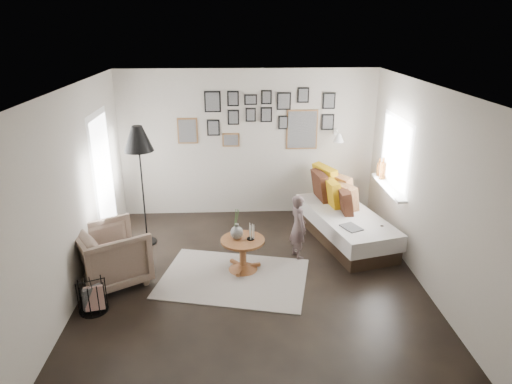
{
  "coord_description": "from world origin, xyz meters",
  "views": [
    {
      "loc": [
        -0.24,
        -5.45,
        3.33
      ],
      "look_at": [
        0.05,
        0.5,
        1.1
      ],
      "focal_mm": 32.0,
      "sensor_mm": 36.0,
      "label": 1
    }
  ],
  "objects_px": {
    "armchair": "(112,255)",
    "demijohn_large": "(380,243)",
    "demijohn_small": "(386,248)",
    "vase": "(237,230)",
    "magazine_basket": "(92,296)",
    "floor_lamp": "(138,143)",
    "daybed": "(344,219)",
    "pedestal_table": "(243,256)",
    "child": "(298,227)"
  },
  "relations": [
    {
      "from": "demijohn_small",
      "to": "child",
      "type": "height_order",
      "value": "child"
    },
    {
      "from": "demijohn_large",
      "to": "demijohn_small",
      "type": "relative_size",
      "value": 1.1
    },
    {
      "from": "armchair",
      "to": "floor_lamp",
      "type": "bearing_deg",
      "value": -43.8
    },
    {
      "from": "demijohn_large",
      "to": "demijohn_small",
      "type": "distance_m",
      "value": 0.14
    },
    {
      "from": "armchair",
      "to": "demijohn_large",
      "type": "xyz_separation_m",
      "value": [
        3.85,
        0.59,
        -0.22
      ]
    },
    {
      "from": "pedestal_table",
      "to": "floor_lamp",
      "type": "height_order",
      "value": "floor_lamp"
    },
    {
      "from": "vase",
      "to": "floor_lamp",
      "type": "xyz_separation_m",
      "value": [
        -1.43,
        0.91,
        1.02
      ]
    },
    {
      "from": "daybed",
      "to": "demijohn_small",
      "type": "bearing_deg",
      "value": -71.23
    },
    {
      "from": "daybed",
      "to": "demijohn_large",
      "type": "bearing_deg",
      "value": -70.0
    },
    {
      "from": "vase",
      "to": "magazine_basket",
      "type": "xyz_separation_m",
      "value": [
        -1.77,
        -0.91,
        -0.42
      ]
    },
    {
      "from": "vase",
      "to": "child",
      "type": "height_order",
      "value": "child"
    },
    {
      "from": "floor_lamp",
      "to": "demijohn_small",
      "type": "relative_size",
      "value": 4.41
    },
    {
      "from": "vase",
      "to": "magazine_basket",
      "type": "relative_size",
      "value": 1.01
    },
    {
      "from": "pedestal_table",
      "to": "floor_lamp",
      "type": "xyz_separation_m",
      "value": [
        -1.51,
        0.93,
        1.42
      ]
    },
    {
      "from": "daybed",
      "to": "magazine_basket",
      "type": "bearing_deg",
      "value": -166.46
    },
    {
      "from": "demijohn_small",
      "to": "child",
      "type": "distance_m",
      "value": 1.37
    },
    {
      "from": "magazine_basket",
      "to": "demijohn_small",
      "type": "relative_size",
      "value": 1.01
    },
    {
      "from": "magazine_basket",
      "to": "demijohn_large",
      "type": "distance_m",
      "value": 4.14
    },
    {
      "from": "magazine_basket",
      "to": "demijohn_large",
      "type": "bearing_deg",
      "value": 17.76
    },
    {
      "from": "armchair",
      "to": "child",
      "type": "xyz_separation_m",
      "value": [
        2.58,
        0.57,
        0.1
      ]
    },
    {
      "from": "daybed",
      "to": "floor_lamp",
      "type": "relative_size",
      "value": 1.17
    },
    {
      "from": "magazine_basket",
      "to": "pedestal_table",
      "type": "bearing_deg",
      "value": 25.65
    },
    {
      "from": "demijohn_large",
      "to": "child",
      "type": "height_order",
      "value": "child"
    },
    {
      "from": "magazine_basket",
      "to": "demijohn_large",
      "type": "height_order",
      "value": "demijohn_large"
    },
    {
      "from": "floor_lamp",
      "to": "demijohn_large",
      "type": "distance_m",
      "value": 3.93
    },
    {
      "from": "child",
      "to": "demijohn_large",
      "type": "bearing_deg",
      "value": -107.9
    },
    {
      "from": "demijohn_large",
      "to": "demijohn_small",
      "type": "xyz_separation_m",
      "value": [
        0.06,
        -0.12,
        -0.02
      ]
    },
    {
      "from": "floor_lamp",
      "to": "demijohn_large",
      "type": "relative_size",
      "value": 4.01
    },
    {
      "from": "pedestal_table",
      "to": "demijohn_small",
      "type": "relative_size",
      "value": 1.43
    },
    {
      "from": "armchair",
      "to": "magazine_basket",
      "type": "bearing_deg",
      "value": 140.42
    },
    {
      "from": "floor_lamp",
      "to": "demijohn_small",
      "type": "xyz_separation_m",
      "value": [
        3.66,
        -0.68,
        -1.48
      ]
    },
    {
      "from": "armchair",
      "to": "child",
      "type": "bearing_deg",
      "value": -109.27
    },
    {
      "from": "floor_lamp",
      "to": "child",
      "type": "xyz_separation_m",
      "value": [
        2.34,
        -0.57,
        -1.15
      ]
    },
    {
      "from": "vase",
      "to": "demijohn_small",
      "type": "xyz_separation_m",
      "value": [
        2.23,
        0.23,
        -0.46
      ]
    },
    {
      "from": "daybed",
      "to": "magazine_basket",
      "type": "distance_m",
      "value": 3.99
    },
    {
      "from": "daybed",
      "to": "demijohn_small",
      "type": "height_order",
      "value": "daybed"
    },
    {
      "from": "vase",
      "to": "floor_lamp",
      "type": "bearing_deg",
      "value": 147.55
    },
    {
      "from": "demijohn_small",
      "to": "daybed",
      "type": "bearing_deg",
      "value": 123.27
    },
    {
      "from": "demijohn_large",
      "to": "child",
      "type": "bearing_deg",
      "value": -179.35
    },
    {
      "from": "floor_lamp",
      "to": "pedestal_table",
      "type": "bearing_deg",
      "value": -31.61
    },
    {
      "from": "demijohn_small",
      "to": "floor_lamp",
      "type": "bearing_deg",
      "value": 169.49
    },
    {
      "from": "vase",
      "to": "pedestal_table",
      "type": "bearing_deg",
      "value": -14.04
    },
    {
      "from": "vase",
      "to": "armchair",
      "type": "distance_m",
      "value": 1.71
    },
    {
      "from": "magazine_basket",
      "to": "child",
      "type": "height_order",
      "value": "child"
    },
    {
      "from": "vase",
      "to": "demijohn_large",
      "type": "height_order",
      "value": "vase"
    },
    {
      "from": "magazine_basket",
      "to": "demijohn_small",
      "type": "distance_m",
      "value": 4.16
    },
    {
      "from": "pedestal_table",
      "to": "magazine_basket",
      "type": "xyz_separation_m",
      "value": [
        -1.85,
        -0.89,
        -0.02
      ]
    },
    {
      "from": "magazine_basket",
      "to": "child",
      "type": "distance_m",
      "value": 2.97
    },
    {
      "from": "magazine_basket",
      "to": "child",
      "type": "relative_size",
      "value": 0.44
    },
    {
      "from": "vase",
      "to": "daybed",
      "type": "height_order",
      "value": "daybed"
    }
  ]
}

